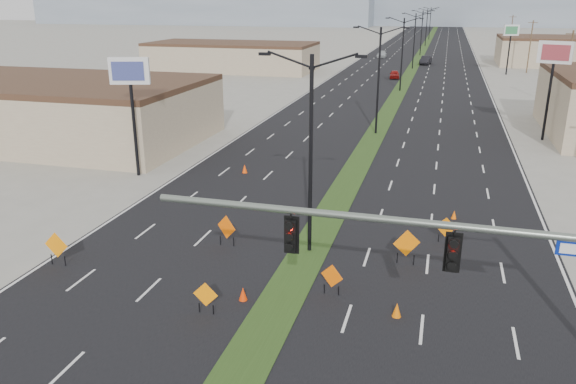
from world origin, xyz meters
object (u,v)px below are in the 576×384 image
(construction_sign_5, at_px, (446,228))
(pole_sign_west, at_px, (130,81))
(streetlight_5, at_px, (427,26))
(construction_sign_4, at_px, (407,244))
(pole_sign_east_far, at_px, (511,34))
(signal_mast, at_px, (517,274))
(cone_2, at_px, (454,215))
(streetlight_2, at_px, (402,52))
(car_mid, at_px, (426,60))
(construction_sign_0, at_px, (56,246))
(construction_sign_2, at_px, (226,228))
(car_far, at_px, (382,54))
(construction_sign_1, at_px, (206,296))
(construction_sign_3, at_px, (332,277))
(streetlight_3, at_px, (414,39))
(cone_1, at_px, (397,310))
(cone_0, at_px, (243,294))
(streetlight_0, at_px, (311,150))
(cone_3, at_px, (245,169))
(streetlight_1, at_px, (379,77))
(streetlight_6, at_px, (430,22))
(car_left, at_px, (395,74))
(streetlight_4, at_px, (422,31))
(pole_sign_east_near, at_px, (554,61))

(construction_sign_5, height_order, pole_sign_west, pole_sign_west)
(streetlight_5, bearing_deg, construction_sign_4, -87.99)
(construction_sign_4, relative_size, pole_sign_east_far, 0.22)
(signal_mast, height_order, cone_2, signal_mast)
(streetlight_2, xyz_separation_m, car_mid, (2.08, 36.36, -4.59))
(construction_sign_0, distance_m, construction_sign_2, 8.37)
(car_far, bearing_deg, construction_sign_1, -88.30)
(streetlight_5, height_order, construction_sign_3, streetlight_5)
(streetlight_2, height_order, streetlight_3, same)
(construction_sign_5, height_order, cone_1, construction_sign_5)
(car_mid, xyz_separation_m, construction_sign_2, (-6.44, -92.90, 0.18))
(cone_0, distance_m, cone_2, 15.22)
(streetlight_5, bearing_deg, cone_1, -88.05)
(streetlight_0, xyz_separation_m, construction_sign_3, (2.00, -4.19, -4.57))
(construction_sign_5, relative_size, pole_sign_east_far, 0.17)
(construction_sign_5, distance_m, cone_2, 3.77)
(streetlight_0, bearing_deg, signal_mast, -49.46)
(construction_sign_5, bearing_deg, construction_sign_4, -117.61)
(car_far, xyz_separation_m, construction_sign_3, (10.01, -108.37, 0.17))
(cone_3, height_order, pole_sign_east_far, pole_sign_east_far)
(streetlight_0, distance_m, cone_1, 8.86)
(streetlight_0, relative_size, car_far, 2.14)
(streetlight_2, height_order, car_far, streetlight_2)
(cone_3, bearing_deg, car_far, 90.07)
(car_mid, height_order, pole_sign_west, pole_sign_west)
(cone_1, bearing_deg, streetlight_2, 94.61)
(streetlight_2, relative_size, streetlight_3, 1.00)
(streetlight_1, xyz_separation_m, car_far, (-8.01, 76.18, -4.74))
(signal_mast, xyz_separation_m, car_far, (-16.57, 114.18, -4.11))
(streetlight_3, bearing_deg, car_far, 111.65)
(car_mid, height_order, construction_sign_3, car_mid)
(streetlight_2, height_order, construction_sign_4, streetlight_2)
(construction_sign_5, relative_size, cone_3, 2.17)
(construction_sign_0, relative_size, cone_0, 2.79)
(construction_sign_1, bearing_deg, streetlight_3, 87.29)
(streetlight_2, distance_m, pole_sign_east_far, 28.81)
(streetlight_6, bearing_deg, cone_0, -90.53)
(cone_3, bearing_deg, construction_sign_0, -101.89)
(construction_sign_2, xyz_separation_m, cone_2, (11.63, 7.20, -0.74))
(car_left, relative_size, cone_3, 5.81)
(streetlight_1, xyz_separation_m, streetlight_2, (0.00, 28.00, 0.00))
(construction_sign_4, distance_m, cone_0, 8.54)
(car_mid, relative_size, car_far, 1.07)
(cone_3, bearing_deg, streetlight_4, 85.47)
(streetlight_5, distance_m, car_far, 37.01)
(signal_mast, height_order, construction_sign_2, signal_mast)
(streetlight_1, height_order, construction_sign_5, streetlight_1)
(streetlight_1, height_order, pole_sign_east_near, streetlight_1)
(construction_sign_5, bearing_deg, streetlight_3, 96.75)
(streetlight_4, height_order, pole_sign_east_far, streetlight_4)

